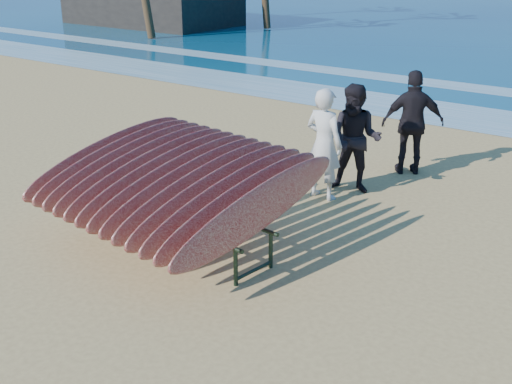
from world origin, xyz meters
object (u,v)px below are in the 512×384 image
surfboard_rack (174,181)px  person_white (324,144)px  person_dark_a (355,139)px  person_dark_b (413,123)px

surfboard_rack → person_white: bearing=80.9°
surfboard_rack → person_dark_a: bearing=79.1°
person_dark_a → person_dark_b: (0.38, 1.45, 0.03)m
person_dark_a → surfboard_rack: bearing=-122.2°
person_dark_b → person_dark_a: bearing=40.6°
surfboard_rack → person_dark_a: 3.46m
person_dark_b → surfboard_rack: bearing=39.1°
person_white → person_dark_b: (0.65, 2.02, 0.03)m
surfboard_rack → person_white: (0.75, 2.73, -0.01)m
person_dark_a → person_dark_b: bearing=60.0°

